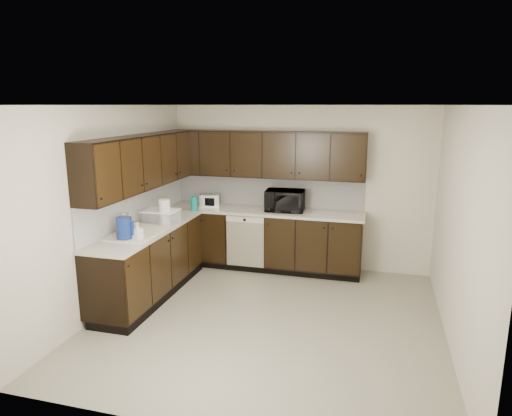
# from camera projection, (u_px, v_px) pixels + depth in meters

# --- Properties ---
(floor) EXTENTS (4.00, 4.00, 0.00)m
(floor) POSITION_uv_depth(u_px,v_px,m) (268.00, 319.00, 5.44)
(floor) COLOR gray
(floor) RESTS_ON ground
(ceiling) EXTENTS (4.00, 4.00, 0.00)m
(ceiling) POSITION_uv_depth(u_px,v_px,m) (269.00, 105.00, 4.89)
(ceiling) COLOR white
(ceiling) RESTS_ON wall_back
(wall_back) EXTENTS (4.00, 0.02, 2.50)m
(wall_back) POSITION_uv_depth(u_px,v_px,m) (299.00, 188.00, 7.05)
(wall_back) COLOR beige
(wall_back) RESTS_ON floor
(wall_left) EXTENTS (0.02, 4.00, 2.50)m
(wall_left) POSITION_uv_depth(u_px,v_px,m) (113.00, 208.00, 5.68)
(wall_left) COLOR beige
(wall_left) RESTS_ON floor
(wall_right) EXTENTS (0.02, 4.00, 2.50)m
(wall_right) POSITION_uv_depth(u_px,v_px,m) (459.00, 230.00, 4.65)
(wall_right) COLOR beige
(wall_right) RESTS_ON floor
(wall_front) EXTENTS (4.00, 0.02, 2.50)m
(wall_front) POSITION_uv_depth(u_px,v_px,m) (203.00, 283.00, 3.28)
(wall_front) COLOR beige
(wall_front) RESTS_ON floor
(lower_cabinets) EXTENTS (3.00, 2.80, 0.90)m
(lower_cabinets) POSITION_uv_depth(u_px,v_px,m) (219.00, 251.00, 6.65)
(lower_cabinets) COLOR black
(lower_cabinets) RESTS_ON floor
(countertop) EXTENTS (3.03, 2.83, 0.04)m
(countertop) POSITION_uv_depth(u_px,v_px,m) (218.00, 218.00, 6.54)
(countertop) COLOR #BBB4A3
(countertop) RESTS_ON lower_cabinets
(backsplash) EXTENTS (3.00, 2.80, 0.48)m
(backsplash) POSITION_uv_depth(u_px,v_px,m) (210.00, 196.00, 6.73)
(backsplash) COLOR white
(backsplash) RESTS_ON countertop
(upper_cabinets) EXTENTS (3.00, 2.80, 0.70)m
(upper_cabinets) POSITION_uv_depth(u_px,v_px,m) (213.00, 158.00, 6.46)
(upper_cabinets) COLOR black
(upper_cabinets) RESTS_ON wall_back
(dishwasher) EXTENTS (0.58, 0.04, 0.78)m
(dishwasher) POSITION_uv_depth(u_px,v_px,m) (245.00, 239.00, 6.83)
(dishwasher) COLOR beige
(dishwasher) RESTS_ON lower_cabinets
(sink) EXTENTS (0.54, 0.82, 0.42)m
(sink) POSITION_uv_depth(u_px,v_px,m) (137.00, 238.00, 5.66)
(sink) COLOR beige
(sink) RESTS_ON countertop
(microwave) EXTENTS (0.60, 0.43, 0.32)m
(microwave) POSITION_uv_depth(u_px,v_px,m) (285.00, 201.00, 6.83)
(microwave) COLOR black
(microwave) RESTS_ON countertop
(soap_bottle_a) EXTENTS (0.12, 0.12, 0.21)m
(soap_bottle_a) POSITION_uv_depth(u_px,v_px,m) (138.00, 231.00, 5.38)
(soap_bottle_a) COLOR gray
(soap_bottle_a) RESTS_ON countertop
(soap_bottle_b) EXTENTS (0.11, 0.11, 0.27)m
(soap_bottle_b) POSITION_uv_depth(u_px,v_px,m) (125.00, 224.00, 5.61)
(soap_bottle_b) COLOR gray
(soap_bottle_b) RESTS_ON countertop
(toaster_oven) EXTENTS (0.36, 0.30, 0.19)m
(toaster_oven) POSITION_uv_depth(u_px,v_px,m) (210.00, 200.00, 7.16)
(toaster_oven) COLOR #B1B0B3
(toaster_oven) RESTS_ON countertop
(storage_bin) EXTENTS (0.52, 0.45, 0.17)m
(storage_bin) POSITION_uv_depth(u_px,v_px,m) (161.00, 217.00, 6.16)
(storage_bin) COLOR white
(storage_bin) RESTS_ON countertop
(blue_pitcher) EXTENTS (0.23, 0.23, 0.28)m
(blue_pitcher) POSITION_uv_depth(u_px,v_px,m) (124.00, 229.00, 5.36)
(blue_pitcher) COLOR navy
(blue_pitcher) RESTS_ON countertop
(teal_tumbler) EXTENTS (0.10, 0.10, 0.22)m
(teal_tumbler) POSITION_uv_depth(u_px,v_px,m) (194.00, 204.00, 6.86)
(teal_tumbler) COLOR #0B7C71
(teal_tumbler) RESTS_ON countertop
(paper_towel_roll) EXTENTS (0.17, 0.17, 0.33)m
(paper_towel_roll) POSITION_uv_depth(u_px,v_px,m) (165.00, 212.00, 6.09)
(paper_towel_roll) COLOR silver
(paper_towel_roll) RESTS_ON countertop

